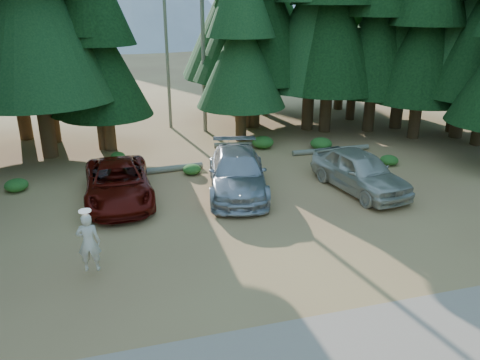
# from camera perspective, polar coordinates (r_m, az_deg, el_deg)

# --- Properties ---
(ground) EXTENTS (160.00, 160.00, 0.00)m
(ground) POSITION_cam_1_polar(r_m,az_deg,el_deg) (16.79, 3.15, -6.63)
(ground) COLOR #9E6743
(ground) RESTS_ON ground
(gravel_strip) EXTENTS (26.00, 3.50, 0.01)m
(gravel_strip) POSITION_cam_1_polar(r_m,az_deg,el_deg) (11.89, 13.85, -20.55)
(gravel_strip) COLOR tan
(gravel_strip) RESTS_ON ground
(forest_belt_north) EXTENTS (36.00, 7.00, 22.00)m
(forest_belt_north) POSITION_cam_1_polar(r_m,az_deg,el_deg) (30.48, -5.91, 6.10)
(forest_belt_north) COLOR black
(forest_belt_north) RESTS_ON ground
(snag_front) EXTENTS (0.24, 0.24, 12.00)m
(snag_front) POSITION_cam_1_polar(r_m,az_deg,el_deg) (29.18, -4.56, 17.44)
(snag_front) COLOR #676453
(snag_front) RESTS_ON ground
(snag_back) EXTENTS (0.20, 0.20, 10.00)m
(snag_back) POSITION_cam_1_polar(r_m,az_deg,el_deg) (30.41, -8.92, 15.51)
(snag_back) COLOR #676453
(snag_back) RESTS_ON ground
(red_pickup) EXTENTS (2.66, 5.68, 1.57)m
(red_pickup) POSITION_cam_1_polar(r_m,az_deg,el_deg) (19.88, -14.64, -0.30)
(red_pickup) COLOR #5B0D07
(red_pickup) RESTS_ON ground
(silver_minivan_center) EXTENTS (3.62, 6.31, 1.72)m
(silver_minivan_center) POSITION_cam_1_polar(r_m,az_deg,el_deg) (20.15, -0.34, 0.92)
(silver_minivan_center) COLOR #AAACB2
(silver_minivan_center) RESTS_ON ground
(silver_minivan_right) EXTENTS (2.88, 5.45, 1.77)m
(silver_minivan_right) POSITION_cam_1_polar(r_m,az_deg,el_deg) (20.92, 14.37, 1.08)
(silver_minivan_right) COLOR beige
(silver_minivan_right) RESTS_ON ground
(frisbee_player) EXTENTS (0.72, 0.52, 1.94)m
(frisbee_player) POSITION_cam_1_polar(r_m,az_deg,el_deg) (14.57, -17.96, -7.21)
(frisbee_player) COLOR beige
(frisbee_player) RESTS_ON ground
(log_left) EXTENTS (4.21, 0.65, 0.30)m
(log_left) POSITION_cam_1_polar(r_m,az_deg,el_deg) (22.89, -9.71, 1.22)
(log_left) COLOR #676453
(log_left) RESTS_ON ground
(log_mid) EXTENTS (3.28, 0.92, 0.27)m
(log_mid) POSITION_cam_1_polar(r_m,az_deg,el_deg) (26.67, 0.36, 4.34)
(log_mid) COLOR #676453
(log_mid) RESTS_ON ground
(log_right) EXTENTS (4.49, 0.29, 0.29)m
(log_right) POSITION_cam_1_polar(r_m,az_deg,el_deg) (26.13, 11.04, 3.61)
(log_right) COLOR #676453
(log_right) RESTS_ON ground
(shrub_far_left) EXTENTS (0.99, 0.99, 0.54)m
(shrub_far_left) POSITION_cam_1_polar(r_m,az_deg,el_deg) (22.57, -25.60, -0.57)
(shrub_far_left) COLOR #225A1B
(shrub_far_left) RESTS_ON ground
(shrub_left) EXTENTS (0.76, 0.76, 0.42)m
(shrub_left) POSITION_cam_1_polar(r_m,az_deg,el_deg) (25.22, -14.67, 2.83)
(shrub_left) COLOR #225A1B
(shrub_left) RESTS_ON ground
(shrub_center_left) EXTENTS (1.11, 1.11, 0.61)m
(shrub_center_left) POSITION_cam_1_polar(r_m,az_deg,el_deg) (22.34, -1.75, 1.44)
(shrub_center_left) COLOR #225A1B
(shrub_center_left) RESTS_ON ground
(shrub_center_right) EXTENTS (0.88, 0.88, 0.48)m
(shrub_center_right) POSITION_cam_1_polar(r_m,az_deg,el_deg) (22.49, -5.88, 1.30)
(shrub_center_right) COLOR #225A1B
(shrub_center_right) RESTS_ON ground
(shrub_right) EXTENTS (1.20, 1.20, 0.66)m
(shrub_right) POSITION_cam_1_polar(r_m,az_deg,el_deg) (26.55, 9.87, 4.39)
(shrub_right) COLOR #225A1B
(shrub_right) RESTS_ON ground
(shrub_far_right) EXTENTS (1.21, 1.21, 0.67)m
(shrub_far_right) POSITION_cam_1_polar(r_m,az_deg,el_deg) (26.44, 2.80, 4.62)
(shrub_far_right) COLOR #225A1B
(shrub_far_right) RESTS_ON ground
(shrub_edge_east) EXTENTS (0.90, 0.90, 0.50)m
(shrub_edge_east) POSITION_cam_1_polar(r_m,az_deg,el_deg) (24.82, 17.72, 2.32)
(shrub_edge_east) COLOR #225A1B
(shrub_edge_east) RESTS_ON ground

